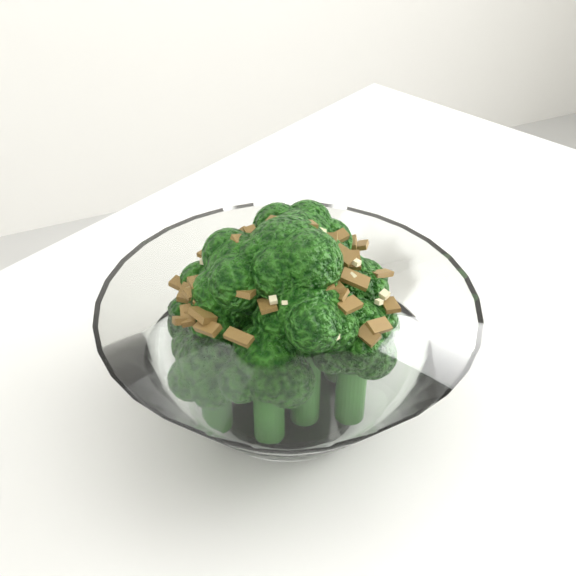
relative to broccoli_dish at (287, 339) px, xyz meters
name	(u,v)px	position (x,y,z in m)	size (l,w,h in m)	color
broccoli_dish	(287,339)	(0.00, 0.00, 0.00)	(0.25, 0.25, 0.15)	white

